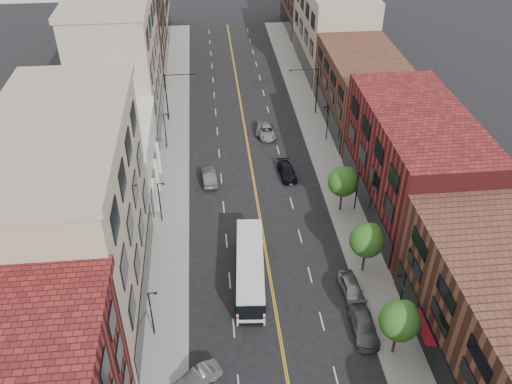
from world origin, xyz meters
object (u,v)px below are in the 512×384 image
object	(u,v)px
car_parked_mid	(364,326)
car_lane_c	(260,128)
car_angle_b	(197,378)
car_lane_behind	(209,176)
car_lane_b	(267,131)
car_lane_a	(287,172)
car_parked_far	(352,289)
city_bus	(250,268)

from	to	relation	value
car_parked_mid	car_lane_c	xyz separation A→B (m)	(-5.24, 36.76, -0.09)
car_angle_b	car_lane_behind	distance (m)	28.87
car_lane_behind	car_lane_b	world-z (taller)	car_lane_behind
car_lane_behind	car_lane_a	bearing A→B (deg)	176.81
car_parked_far	car_lane_c	size ratio (longest dim) A/B	1.23
car_lane_b	car_lane_c	distance (m)	1.31
car_parked_far	car_lane_c	distance (m)	32.71
car_lane_behind	city_bus	bearing A→B (deg)	96.71
car_angle_b	car_lane_b	distance (m)	40.86
car_parked_mid	car_lane_a	distance (m)	25.37
car_lane_behind	car_lane_b	distance (m)	13.67
car_lane_behind	car_lane_a	world-z (taller)	car_lane_behind
city_bus	car_lane_b	size ratio (longest dim) A/B	2.43
car_parked_far	car_lane_b	world-z (taller)	car_parked_far
car_lane_behind	car_lane_a	xyz separation A→B (m)	(9.76, 0.22, -0.10)
car_parked_far	car_angle_b	bearing A→B (deg)	-153.73
car_lane_a	car_lane_behind	bearing A→B (deg)	176.23
car_parked_mid	car_parked_far	distance (m)	4.47
car_parked_far	car_lane_behind	xyz separation A→B (m)	(-12.90, 20.49, -0.02)
car_parked_mid	car_parked_far	bearing A→B (deg)	90.96
car_parked_far	car_lane_c	xyz separation A→B (m)	(-5.26, 32.29, -0.15)
car_lane_b	car_lane_c	world-z (taller)	car_lane_b
car_lane_c	car_angle_b	bearing A→B (deg)	-96.95
car_angle_b	car_lane_c	bearing A→B (deg)	136.18
city_bus	car_lane_behind	size ratio (longest dim) A/B	2.56
car_angle_b	car_parked_mid	distance (m)	15.15
car_lane_a	city_bus	bearing A→B (deg)	-114.34
city_bus	car_angle_b	size ratio (longest dim) A/B	2.94
car_parked_mid	car_lane_b	bearing A→B (deg)	98.35
car_parked_mid	car_parked_far	xyz separation A→B (m)	(0.02, 4.47, 0.05)
car_angle_b	car_parked_far	bearing A→B (deg)	88.79
city_bus	car_parked_mid	world-z (taller)	city_bus
city_bus	car_angle_b	distance (m)	12.36
car_lane_a	car_lane_b	distance (m)	10.62
car_lane_behind	car_parked_far	bearing A→B (deg)	117.71
city_bus	car_parked_mid	distance (m)	11.91
car_parked_far	car_lane_b	distance (m)	31.56
car_parked_far	car_lane_a	distance (m)	20.95
car_parked_mid	car_lane_behind	xyz separation A→B (m)	(-12.88, 24.96, 0.03)
car_parked_far	car_lane_b	xyz separation A→B (m)	(-4.46, 31.24, -0.11)
city_bus	car_parked_mid	xyz separation A→B (m)	(9.38, -7.27, -1.03)
car_angle_b	car_lane_behind	world-z (taller)	car_lane_behind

